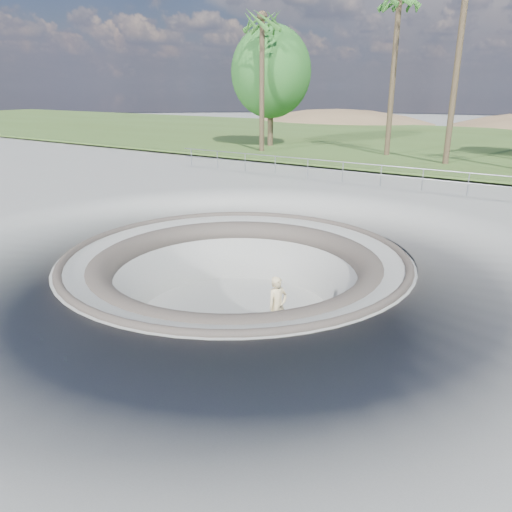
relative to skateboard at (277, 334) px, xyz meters
name	(u,v)px	position (x,y,z in m)	size (l,w,h in m)	color
ground	(236,255)	(-1.82, 0.58, 1.83)	(180.00, 180.00, 0.00)	#969691
skate_bowl	(237,311)	(-1.82, 0.58, 0.00)	(14.00, 14.00, 4.10)	#969691
grass_strip	(474,144)	(-1.82, 34.58, 2.05)	(180.00, 36.00, 0.12)	#3F5722
safety_railing	(381,175)	(-1.82, 12.58, 2.52)	(25.00, 0.06, 1.03)	gray
skateboard	(277,334)	(0.00, 0.00, 0.00)	(0.82, 0.29, 0.08)	#96603C
skater	(277,306)	(0.00, 0.00, 0.86)	(0.61, 0.40, 1.69)	beige
palm_a	(262,25)	(-13.73, 20.31, 10.55)	(2.60, 2.60, 9.89)	brown
palm_b	(399,4)	(-5.33, 23.23, 11.54)	(2.60, 2.60, 10.97)	brown
bushy_tree_left	(271,72)	(-15.05, 23.58, 7.63)	(6.28, 5.71, 9.06)	brown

